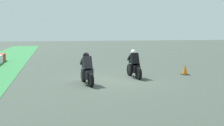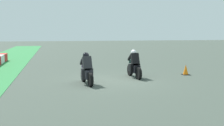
% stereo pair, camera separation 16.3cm
% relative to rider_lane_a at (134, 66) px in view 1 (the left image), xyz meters
% --- Properties ---
extents(ground_plane, '(120.00, 120.00, 0.00)m').
position_rel_rider_lane_a_xyz_m(ground_plane, '(-0.72, 1.30, -0.62)').
color(ground_plane, '#3F4A41').
extents(rider_lane_a, '(2.04, 0.55, 1.51)m').
position_rel_rider_lane_a_xyz_m(rider_lane_a, '(0.00, 0.00, 0.00)').
color(rider_lane_a, black).
rests_on(rider_lane_a, ground_plane).
extents(rider_lane_b, '(2.04, 0.58, 1.51)m').
position_rel_rider_lane_a_xyz_m(rider_lane_b, '(-1.40, 2.74, 0.00)').
color(rider_lane_b, black).
rests_on(rider_lane_b, ground_plane).
extents(traffic_cone, '(0.40, 0.40, 0.60)m').
position_rel_rider_lane_a_xyz_m(traffic_cone, '(0.33, -3.17, -0.35)').
color(traffic_cone, black).
rests_on(traffic_cone, ground_plane).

